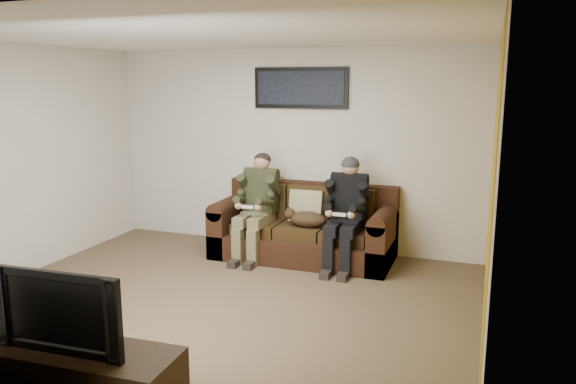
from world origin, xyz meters
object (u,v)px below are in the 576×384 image
at_px(person_right, 346,206).
at_px(cat, 306,219).
at_px(sofa, 305,230).
at_px(framed_poster, 301,88).
at_px(person_left, 257,200).
at_px(tv_stand, 71,380).
at_px(television, 65,307).

xyz_separation_m(person_right, cat, (-0.49, -0.01, -0.19)).
xyz_separation_m(sofa, cat, (0.08, -0.20, 0.20)).
bearing_deg(cat, person_right, 1.31).
bearing_deg(framed_poster, person_right, -36.58).
distance_m(person_left, person_right, 1.14).
bearing_deg(person_right, framed_poster, 143.42).
relative_size(sofa, tv_stand, 1.48).
bearing_deg(television, person_right, 72.60).
bearing_deg(sofa, person_left, -161.99).
bearing_deg(person_left, television, -87.08).
bearing_deg(person_right, person_left, -179.98).
relative_size(sofa, framed_poster, 1.77).
distance_m(sofa, person_left, 0.72).
xyz_separation_m(framed_poster, tv_stand, (-0.19, -4.17, -1.86)).
height_order(framed_poster, television, framed_poster).
relative_size(sofa, television, 2.32).
xyz_separation_m(cat, tv_stand, (-0.47, -3.58, -0.31)).
distance_m(sofa, cat, 0.29).
bearing_deg(person_right, television, -104.93).
distance_m(cat, television, 3.62).
bearing_deg(sofa, person_right, -17.97).
bearing_deg(sofa, television, -95.85).
height_order(sofa, television, television).
bearing_deg(sofa, framed_poster, 117.34).
relative_size(person_left, cat, 1.97).
distance_m(person_left, framed_poster, 1.53).
bearing_deg(person_left, person_right, 0.02).
distance_m(person_right, framed_poster, 1.67).
bearing_deg(cat, framed_poster, 115.49).
height_order(person_left, framed_poster, framed_poster).
height_order(tv_stand, television, television).
height_order(cat, television, television).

